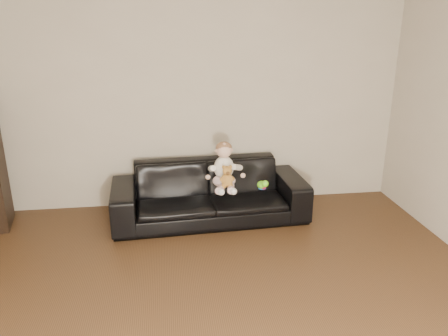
{
  "coord_description": "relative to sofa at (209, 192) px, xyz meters",
  "views": [
    {
      "loc": [
        -0.33,
        -2.39,
        2.22
      ],
      "look_at": [
        0.28,
        2.14,
        0.64
      ],
      "focal_mm": 35.0,
      "sensor_mm": 36.0,
      "label": 1
    }
  ],
  "objects": [
    {
      "name": "teddy_bear",
      "position": [
        0.17,
        -0.28,
        0.28
      ],
      "size": [
        0.17,
        0.17,
        0.24
      ],
      "rotation": [
        0.0,
        0.0,
        -0.48
      ],
      "color": "#AE7931",
      "rests_on": "sofa"
    },
    {
      "name": "sofa",
      "position": [
        0.0,
        0.0,
        0.0
      ],
      "size": [
        2.24,
        0.98,
        0.64
      ],
      "primitive_type": "imported",
      "rotation": [
        0.0,
        0.0,
        0.05
      ],
      "color": "black",
      "rests_on": "floor"
    },
    {
      "name": "toy_green",
      "position": [
        0.56,
        -0.22,
        0.14
      ],
      "size": [
        0.13,
        0.15,
        0.09
      ],
      "primitive_type": "ellipsoid",
      "rotation": [
        0.0,
        0.0,
        0.27
      ],
      "color": "#6BEC1B",
      "rests_on": "sofa"
    },
    {
      "name": "toy_rattle",
      "position": [
        0.58,
        -0.25,
        0.13
      ],
      "size": [
        0.09,
        0.09,
        0.07
      ],
      "primitive_type": "sphere",
      "rotation": [
        0.0,
        0.0,
        0.38
      ],
      "color": "red",
      "rests_on": "sofa"
    },
    {
      "name": "baby",
      "position": [
        0.16,
        -0.12,
        0.33
      ],
      "size": [
        0.39,
        0.47,
        0.52
      ],
      "rotation": [
        0.0,
        0.0,
        -0.27
      ],
      "color": "silver",
      "rests_on": "sofa"
    },
    {
      "name": "toy_blue_disc",
      "position": [
        0.57,
        -0.22,
        0.11
      ],
      "size": [
        0.11,
        0.11,
        0.01
      ],
      "primitive_type": "cylinder",
      "rotation": [
        0.0,
        0.0,
        0.29
      ],
      "color": "blue",
      "rests_on": "sofa"
    },
    {
      "name": "wall_back",
      "position": [
        -0.12,
        0.5,
        0.98
      ],
      "size": [
        5.0,
        0.0,
        5.0
      ],
      "primitive_type": "plane",
      "rotation": [
        1.57,
        0.0,
        0.0
      ],
      "color": "#B5AC98",
      "rests_on": "ground"
    }
  ]
}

